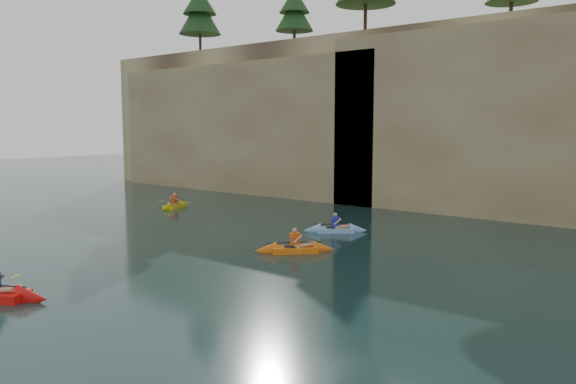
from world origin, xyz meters
The scene contains 9 objects.
ground centered at (0.00, 0.00, 0.00)m, with size 160.00×160.00×0.00m, color black.
cliff centered at (0.00, 30.00, 6.00)m, with size 70.00×16.00×12.00m, color tan.
cliff_slab_west centered at (-20.00, 22.60, 5.28)m, with size 26.00×2.40×10.56m, color tan.
cliff_slab_center centered at (2.00, 22.60, 5.70)m, with size 24.00×2.40×11.40m, color tan.
sea_cave_west centered at (-18.00, 21.95, 2.00)m, with size 4.50×1.00×4.00m, color black.
sea_cave_center centered at (-4.00, 21.95, 1.60)m, with size 3.50×1.00×3.20m, color black.
kayaker_orange centered at (-2.85, 8.07, 0.16)m, with size 2.93×2.99×1.30m.
kayaker_yellow centered at (-16.86, 13.23, 0.15)m, with size 2.33×3.09×1.24m.
kayaker_ltblue_mid centered at (-4.07, 12.87, 0.15)m, with size 2.94×2.63×1.23m.
Camera 1 is at (11.51, -10.07, 5.30)m, focal length 35.00 mm.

